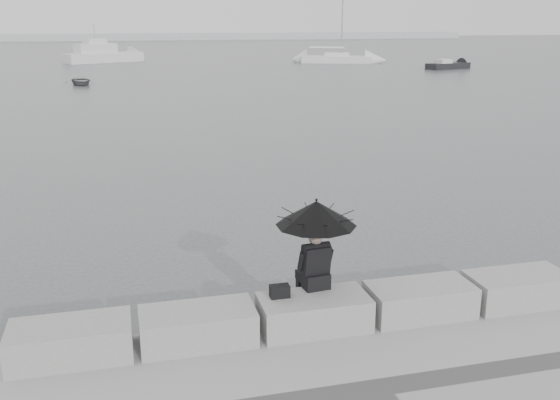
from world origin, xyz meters
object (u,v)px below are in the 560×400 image
object	(u,v)px
sailboat_right	(337,58)
dinghy	(81,81)
motor_cruiser	(103,55)
seated_person	(316,223)
small_motorboat	(448,66)

from	to	relation	value
sailboat_right	dinghy	size ratio (longest dim) A/B	4.01
motor_cruiser	sailboat_right	bearing A→B (deg)	-43.08
seated_person	small_motorboat	size ratio (longest dim) A/B	0.26
seated_person	motor_cruiser	distance (m)	70.78
sailboat_right	small_motorboat	world-z (taller)	sailboat_right
motor_cruiser	small_motorboat	size ratio (longest dim) A/B	1.79
motor_cruiser	dinghy	xyz separation A→B (m)	(-1.40, -27.44, -0.62)
sailboat_right	seated_person	bearing A→B (deg)	-86.75
seated_person	small_motorboat	world-z (taller)	seated_person
small_motorboat	seated_person	bearing A→B (deg)	-139.68
small_motorboat	sailboat_right	bearing A→B (deg)	106.03
dinghy	sailboat_right	bearing A→B (deg)	22.95
small_motorboat	dinghy	xyz separation A→B (m)	(-36.01, -7.80, -0.05)
sailboat_right	small_motorboat	xyz separation A→B (m)	(8.05, -11.59, -0.20)
small_motorboat	motor_cruiser	bearing A→B (deg)	131.67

